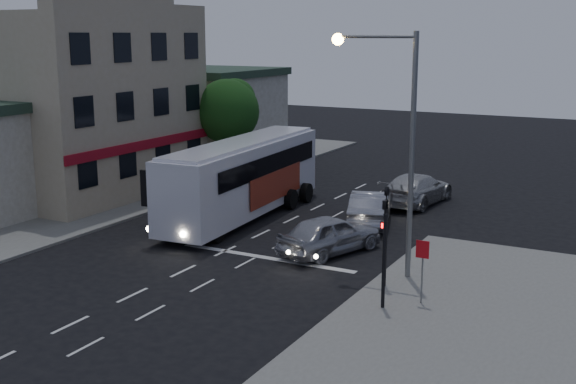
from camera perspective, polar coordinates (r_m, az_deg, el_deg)
The scene contains 15 objects.
ground at distance 29.24m, azimuth -7.12°, elevation -5.67°, with size 120.00×120.00×0.00m, color black.
sidewalk_near at distance 20.92m, azimuth 17.10°, elevation -13.56°, with size 12.00×24.00×0.12m, color slate.
sidewalk_far at distance 43.24m, azimuth -15.16°, elevation 0.01°, with size 12.00×50.00×0.12m, color slate.
road_markings at distance 31.23m, azimuth -1.68°, elevation -4.38°, with size 8.00×30.55×0.01m.
tour_bus at distance 35.90m, azimuth -3.57°, elevation 1.26°, with size 3.48×12.77×3.88m.
car_suv at distance 30.21m, azimuth 3.31°, elevation -3.35°, with size 1.96×4.87×1.66m, color #A2A3AC.
car_sedan_a at distance 34.91m, azimuth 6.51°, elevation -1.24°, with size 1.76×5.05×1.66m, color #95959E.
car_sedan_b at distance 39.50m, azimuth 10.13°, elevation 0.25°, with size 2.34×5.75×1.67m, color #B3B3B3.
traffic_signal_main at distance 25.79m, azimuth 7.73°, elevation -2.55°, with size 0.25×0.35×4.10m.
traffic_signal_side at distance 23.76m, azimuth 7.63°, elevation -3.84°, with size 0.18×0.15×4.10m.
regulatory_sign at distance 24.57m, azimuth 10.57°, elevation -5.40°, with size 0.45×0.12×2.20m.
streetlight at distance 26.56m, azimuth 8.50°, elevation 5.15°, with size 3.32×0.44×9.00m.
main_building at distance 43.13m, azimuth -16.48°, elevation 6.77°, with size 10.12×12.00×11.00m.
low_building_north at distance 52.24m, azimuth -6.74°, elevation 6.14°, with size 9.40×9.40×6.50m.
street_tree at distance 45.08m, azimuth -4.83°, elevation 6.61°, with size 4.00×4.00×6.20m.
Camera 1 is at (16.17, -22.63, 9.03)m, focal length 45.00 mm.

